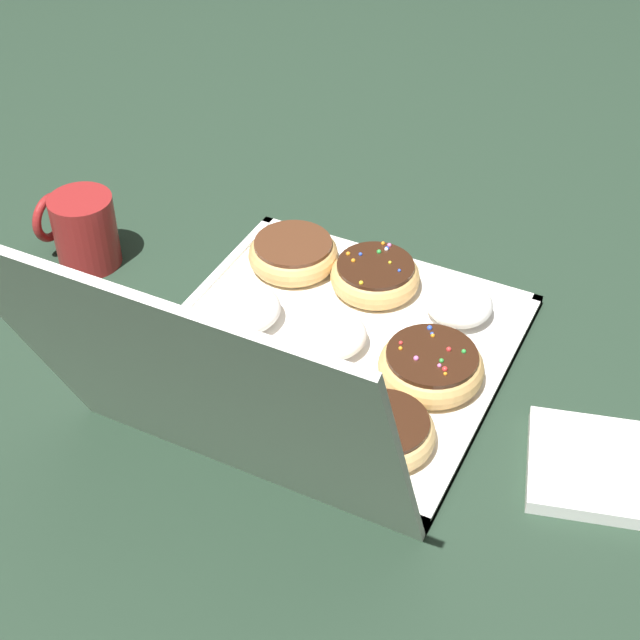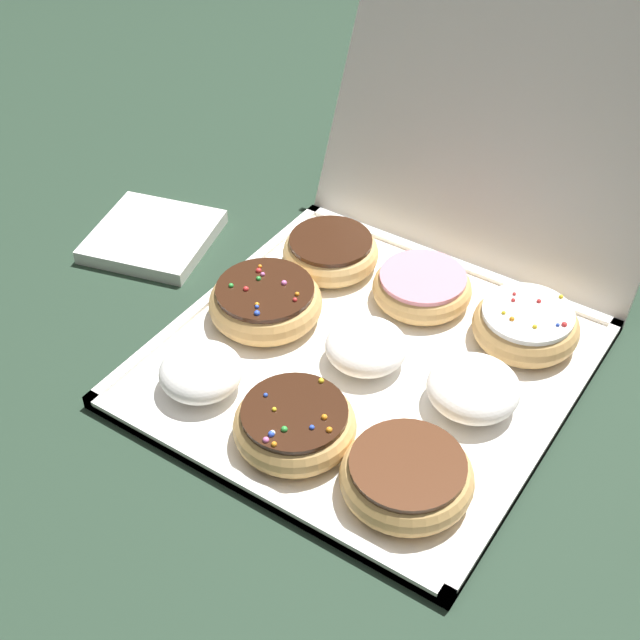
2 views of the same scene
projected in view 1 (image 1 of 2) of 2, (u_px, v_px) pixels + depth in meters
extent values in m
plane|color=#233828|center=(332.00, 353.00, 1.16)|extent=(3.00, 3.00, 0.00)
cube|color=white|center=(332.00, 350.00, 1.15)|extent=(0.41, 0.41, 0.01)
cube|color=white|center=(395.00, 261.00, 1.29)|extent=(0.41, 0.01, 0.01)
cube|color=white|center=(251.00, 459.00, 1.02)|extent=(0.41, 0.01, 0.01)
cube|color=white|center=(487.00, 400.00, 1.09)|extent=(0.01, 0.41, 0.01)
cube|color=white|center=(194.00, 302.00, 1.22)|extent=(0.01, 0.41, 0.01)
cube|color=white|center=(197.00, 397.00, 0.85)|extent=(0.41, 0.15, 0.35)
ellipsoid|color=white|center=(459.00, 304.00, 1.18)|extent=(0.08, 0.08, 0.04)
torus|color=tan|center=(372.00, 276.00, 1.23)|extent=(0.12, 0.12, 0.04)
cylinder|color=#381E11|center=(373.00, 265.00, 1.22)|extent=(0.10, 0.10, 0.01)
sphere|color=white|center=(389.00, 250.00, 1.23)|extent=(0.01, 0.01, 0.01)
sphere|color=orange|center=(353.00, 261.00, 1.22)|extent=(0.01, 0.01, 0.01)
sphere|color=blue|center=(390.00, 249.00, 1.23)|extent=(0.01, 0.01, 0.01)
sphere|color=blue|center=(399.00, 271.00, 1.20)|extent=(0.00, 0.00, 0.00)
sphere|color=yellow|center=(390.00, 262.00, 1.21)|extent=(0.00, 0.00, 0.00)
sphere|color=pink|center=(392.00, 246.00, 1.24)|extent=(0.01, 0.01, 0.01)
sphere|color=orange|center=(383.00, 243.00, 1.24)|extent=(0.01, 0.01, 0.01)
sphere|color=green|center=(379.00, 252.00, 1.23)|extent=(0.01, 0.01, 0.01)
sphere|color=blue|center=(360.00, 254.00, 1.23)|extent=(0.00, 0.00, 0.00)
sphere|color=orange|center=(348.00, 254.00, 1.23)|extent=(0.01, 0.01, 0.01)
sphere|color=yellow|center=(358.00, 282.00, 1.18)|extent=(0.01, 0.01, 0.01)
torus|color=tan|center=(293.00, 255.00, 1.26)|extent=(0.12, 0.12, 0.04)
cylinder|color=#59331E|center=(293.00, 244.00, 1.25)|extent=(0.10, 0.10, 0.01)
torus|color=tan|center=(430.00, 369.00, 1.09)|extent=(0.12, 0.12, 0.04)
cylinder|color=#381E11|center=(431.00, 357.00, 1.08)|extent=(0.11, 0.11, 0.01)
sphere|color=red|center=(401.00, 343.00, 1.09)|extent=(0.00, 0.00, 0.00)
sphere|color=orange|center=(445.00, 374.00, 1.05)|extent=(0.00, 0.00, 0.00)
sphere|color=pink|center=(416.00, 358.00, 1.07)|extent=(0.01, 0.01, 0.01)
sphere|color=green|center=(441.00, 361.00, 1.07)|extent=(0.01, 0.01, 0.01)
sphere|color=red|center=(449.00, 349.00, 1.08)|extent=(0.01, 0.01, 0.01)
sphere|color=green|center=(464.00, 351.00, 1.08)|extent=(0.01, 0.01, 0.01)
sphere|color=red|center=(445.00, 369.00, 1.06)|extent=(0.01, 0.01, 0.01)
sphere|color=orange|center=(401.00, 348.00, 1.09)|extent=(0.00, 0.00, 0.00)
sphere|color=blue|center=(430.00, 328.00, 1.11)|extent=(0.01, 0.01, 0.01)
sphere|color=blue|center=(432.00, 334.00, 1.11)|extent=(0.00, 0.00, 0.00)
sphere|color=pink|center=(439.00, 366.00, 1.06)|extent=(0.01, 0.01, 0.01)
sphere|color=orange|center=(433.00, 336.00, 1.10)|extent=(0.01, 0.01, 0.01)
ellipsoid|color=white|center=(331.00, 331.00, 1.14)|extent=(0.08, 0.08, 0.04)
ellipsoid|color=white|center=(244.00, 308.00, 1.17)|extent=(0.09, 0.09, 0.04)
torus|color=#E5B770|center=(384.00, 433.00, 1.02)|extent=(0.11, 0.11, 0.04)
cylinder|color=#381E11|center=(385.00, 422.00, 1.01)|extent=(0.10, 0.10, 0.01)
torus|color=tan|center=(289.00, 401.00, 1.06)|extent=(0.11, 0.11, 0.03)
cylinder|color=pink|center=(289.00, 391.00, 1.05)|extent=(0.10, 0.10, 0.01)
torus|color=tan|center=(191.00, 366.00, 1.10)|extent=(0.11, 0.11, 0.04)
cylinder|color=white|center=(190.00, 354.00, 1.09)|extent=(0.10, 0.10, 0.01)
sphere|color=yellow|center=(156.00, 368.00, 1.06)|extent=(0.00, 0.00, 0.00)
sphere|color=red|center=(161.00, 341.00, 1.10)|extent=(0.01, 0.01, 0.01)
sphere|color=yellow|center=(213.00, 348.00, 1.09)|extent=(0.00, 0.00, 0.00)
sphere|color=red|center=(178.00, 362.00, 1.07)|extent=(0.01, 0.01, 0.01)
sphere|color=orange|center=(206.00, 342.00, 1.10)|extent=(0.01, 0.01, 0.01)
sphere|color=blue|center=(167.00, 340.00, 1.10)|extent=(0.00, 0.00, 0.00)
sphere|color=red|center=(202.00, 361.00, 1.07)|extent=(0.00, 0.00, 0.00)
sphere|color=red|center=(199.00, 367.00, 1.06)|extent=(0.00, 0.00, 0.00)
sphere|color=yellow|center=(188.00, 337.00, 1.10)|extent=(0.01, 0.01, 0.01)
cylinder|color=maroon|center=(85.00, 231.00, 1.26)|extent=(0.08, 0.08, 0.10)
cylinder|color=black|center=(80.00, 203.00, 1.24)|extent=(0.07, 0.07, 0.01)
torus|color=maroon|center=(51.00, 217.00, 1.28)|extent=(0.01, 0.07, 0.07)
cube|color=white|center=(594.00, 467.00, 1.01)|extent=(0.17, 0.17, 0.02)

